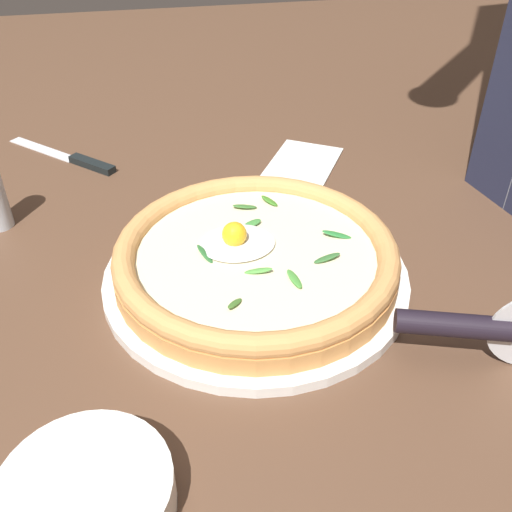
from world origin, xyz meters
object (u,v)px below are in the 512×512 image
object	(u,v)px
pizza_cutter	(480,327)
pizza	(256,256)
side_bowl	(87,496)
folded_napkin	(302,164)
table_knife	(76,159)

from	to	relation	value
pizza_cutter	pizza	bearing A→B (deg)	-42.26
side_bowl	pizza	bearing A→B (deg)	-125.55
pizza_cutter	folded_napkin	world-z (taller)	pizza_cutter
pizza_cutter	table_knife	size ratio (longest dim) A/B	0.98
side_bowl	folded_napkin	size ratio (longest dim) A/B	0.89
pizza	table_knife	size ratio (longest dim) A/B	1.83
pizza	table_knife	xyz separation A→B (m)	(0.21, -0.32, -0.03)
side_bowl	pizza_cutter	world-z (taller)	pizza_cutter
table_knife	pizza	bearing A→B (deg)	122.66
side_bowl	pizza_cutter	size ratio (longest dim) A/B	0.78
pizza_cutter	table_knife	world-z (taller)	pizza_cutter
pizza_cutter	table_knife	distance (m)	0.61
table_knife	side_bowl	bearing A→B (deg)	93.87
pizza	side_bowl	bearing A→B (deg)	54.45
pizza	table_knife	world-z (taller)	pizza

